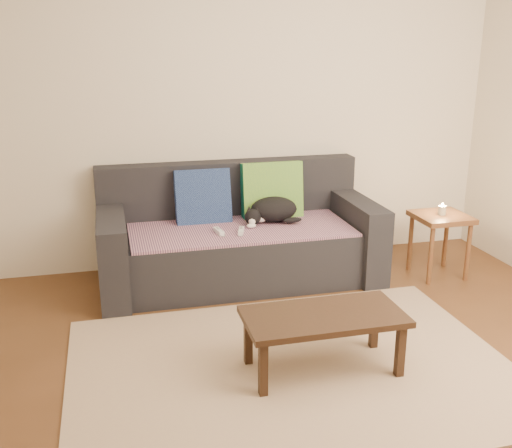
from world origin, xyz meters
name	(u,v)px	position (x,y,z in m)	size (l,w,h in m)	color
ground	(301,383)	(0.00, 0.00, 0.00)	(4.50, 4.50, 0.00)	brown
back_wall	(225,105)	(0.00, 2.00, 1.30)	(4.50, 0.04, 2.60)	beige
sofa	(238,240)	(0.00, 1.57, 0.31)	(2.10, 0.94, 0.87)	#232328
throw_blanket	(241,229)	(0.00, 1.48, 0.43)	(1.66, 0.74, 0.02)	#3E2649
cushion_navy	(203,197)	(-0.24, 1.74, 0.63)	(0.43, 0.11, 0.43)	#12214F
cushion_green	(272,193)	(0.32, 1.74, 0.63)	(0.49, 0.12, 0.49)	#0C523C
cat	(272,210)	(0.27, 1.58, 0.53)	(0.47, 0.36, 0.19)	black
wii_remote_a	(219,231)	(-0.18, 1.39, 0.46)	(0.15, 0.04, 0.03)	white
wii_remote_b	(241,231)	(-0.02, 1.36, 0.46)	(0.15, 0.04, 0.03)	white
side_table	(441,225)	(1.55, 1.25, 0.41)	(0.40, 0.40, 0.50)	brown
candle	(442,210)	(1.55, 1.25, 0.54)	(0.06, 0.06, 0.09)	beige
rug	(292,368)	(0.00, 0.15, 0.01)	(2.50, 1.80, 0.01)	#A1836E
coffee_table	(324,321)	(0.16, 0.10, 0.31)	(0.89, 0.44, 0.35)	black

